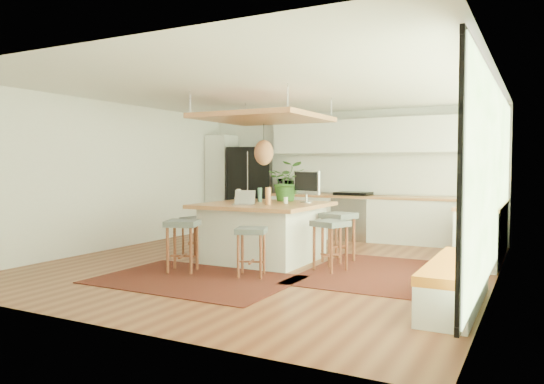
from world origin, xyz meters
The scene contains 36 objects.
floor centered at (0.00, 0.00, 0.00)m, with size 7.00×7.00×0.00m, color #5A2A19.
ceiling centered at (0.00, 0.00, 2.70)m, with size 7.00×7.00×0.00m, color white.
wall_back centered at (0.00, 3.50, 1.35)m, with size 6.50×6.50×0.00m, color silver.
wall_front centered at (0.00, -3.50, 1.35)m, with size 6.50×6.50×0.00m, color silver.
wall_left centered at (-3.25, 0.00, 1.35)m, with size 7.00×7.00×0.00m, color silver.
wall_right centered at (3.25, 0.00, 1.35)m, with size 7.00×7.00×0.00m, color silver.
window_wall centered at (3.22, 0.00, 1.40)m, with size 0.10×6.20×2.60m, color black, non-canonical shape.
pantry centered at (-2.95, 3.18, 1.12)m, with size 0.55×0.60×2.25m, color silver.
back_counter_base centered at (0.55, 3.18, 0.44)m, with size 4.20×0.60×0.88m, color silver.
back_counter_top centered at (0.55, 3.18, 0.90)m, with size 4.24×0.64×0.05m, color #A05E39.
backsplash centered at (0.55, 3.48, 1.35)m, with size 4.20×0.02×0.80m, color white.
upper_cabinets centered at (0.55, 3.32, 2.15)m, with size 4.20×0.34×0.70m, color silver.
range centered at (0.30, 3.18, 0.50)m, with size 0.76×0.62×1.00m, color #A5A5AA, non-canonical shape.
right_counter_base centered at (2.93, 2.00, 0.44)m, with size 0.60×2.50×0.88m, color silver.
right_counter_top centered at (2.93, 2.00, 0.90)m, with size 0.64×2.54×0.05m, color #A05E39.
window_bench centered at (2.95, -1.20, 0.25)m, with size 0.52×2.00×0.50m, color silver, non-canonical shape.
ceiling_panel centered at (-0.30, 0.40, 2.05)m, with size 1.86×1.86×0.80m, color #A05E39, non-canonical shape.
rug_near centered at (-0.35, -1.45, 0.01)m, with size 2.60×1.80×0.01m, color black.
rug_right centered at (1.64, 0.12, 0.01)m, with size 1.80×2.60×0.01m, color black.
fridge centered at (-2.17, 3.21, 0.93)m, with size 0.97×0.76×1.96m, color black, non-canonical shape.
island centered at (-0.22, 0.26, 0.47)m, with size 1.85×1.85×0.93m, color #A05E39, non-canonical shape.
stool_near_left centered at (-0.81, -1.12, 0.35)m, with size 0.44×0.44×0.75m, color #484E50, non-canonical shape.
stool_near_right centered at (0.23, -0.94, 0.35)m, with size 0.40×0.40×0.68m, color #484E50, non-canonical shape.
stool_right_front centered at (1.05, -0.05, 0.35)m, with size 0.44×0.44×0.74m, color #484E50, non-canonical shape.
stool_right_back centered at (0.90, 0.68, 0.35)m, with size 0.46×0.46×0.78m, color #484E50, non-canonical shape.
stool_left_side centered at (-1.54, 0.18, 0.35)m, with size 0.38×0.38×0.65m, color #484E50, non-canonical shape.
laptop centered at (-0.31, -0.24, 1.05)m, with size 0.32×0.34×0.24m, color #A5A5AA, non-canonical shape.
monitor centered at (0.33, 0.70, 1.19)m, with size 0.57×0.20×0.53m, color #A5A5AA, non-canonical shape.
microwave centered at (-1.07, 3.19, 1.13)m, with size 0.60×0.33×0.41m, color #A5A5AA.
island_plant centered at (-0.09, 0.85, 1.20)m, with size 0.61×0.68×0.53m, color #1E4C19.
island_bowl centered at (-0.88, 0.60, 0.95)m, with size 0.20×0.20×0.05m, color white.
island_bottle_0 centered at (-0.77, 0.36, 1.03)m, with size 0.07×0.07×0.19m, color #3173C5.
island_bottle_1 centered at (-0.62, 0.11, 1.03)m, with size 0.07×0.07×0.19m, color silver.
island_bottle_2 centered at (0.03, -0.04, 1.03)m, with size 0.07×0.07×0.19m, color #AC6839.
island_bottle_3 centered at (0.13, 0.31, 1.03)m, with size 0.07×0.07×0.19m, color white.
island_bottle_4 centered at (-0.42, 0.51, 1.03)m, with size 0.07×0.07×0.19m, color #45745B.
Camera 1 is at (3.75, -7.03, 1.53)m, focal length 33.99 mm.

